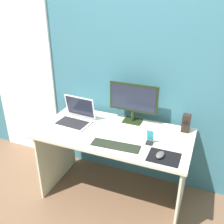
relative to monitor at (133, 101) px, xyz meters
name	(u,v)px	position (x,y,z in m)	size (l,w,h in m)	color
ground_plane	(114,194)	(-0.09, -0.26, -0.97)	(8.00, 8.00, 0.00)	brown
wall_back	(131,66)	(-0.09, 0.17, 0.28)	(6.00, 0.04, 2.50)	#366D7C
door_left	(23,75)	(-1.40, 0.14, 0.04)	(0.82, 0.02, 2.02)	white
desk	(115,147)	(-0.09, -0.26, -0.38)	(1.39, 0.70, 0.74)	beige
monitor	(133,101)	(0.00, 0.00, 0.00)	(0.47, 0.14, 0.39)	black
speaker_right	(186,123)	(0.51, 0.00, -0.14)	(0.07, 0.07, 0.17)	black
laptop	(75,118)	(-0.52, -0.22, -0.17)	(0.35, 0.30, 0.24)	white
keyboard_external	(116,145)	(0.00, -0.47, -0.22)	(0.41, 0.12, 0.01)	black
mousepad	(164,157)	(0.41, -0.48, -0.22)	(0.25, 0.20, 0.00)	black
mouse	(160,155)	(0.38, -0.49, -0.20)	(0.06, 0.10, 0.04)	#4E4B4C
phone_in_dock	(150,139)	(0.26, -0.33, -0.17)	(0.06, 0.06, 0.14)	black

